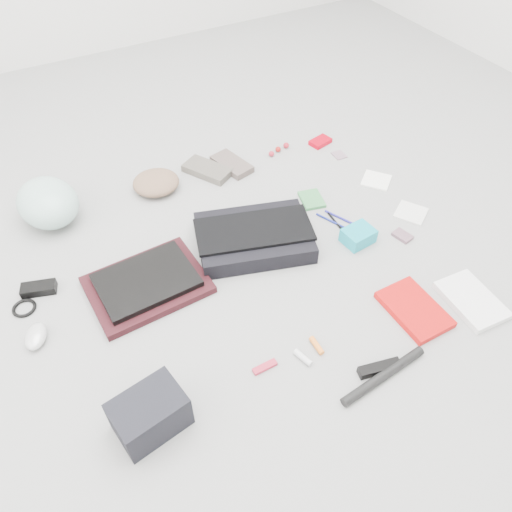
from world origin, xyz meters
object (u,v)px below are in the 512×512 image
laptop (146,280)px  accordion_wallet (358,236)px  camera_bag (150,414)px  bike_helmet (48,203)px  messenger_bag (254,238)px  book_red (414,309)px

laptop → accordion_wallet: size_ratio=2.87×
laptop → camera_bag: camera_bag is taller
bike_helmet → camera_bag: size_ratio=1.45×
messenger_bag → bike_helmet: bike_helmet is taller
accordion_wallet → book_red: bearing=-101.7°
bike_helmet → messenger_bag: bearing=-48.8°
bike_helmet → accordion_wallet: (0.98, -0.68, -0.06)m
bike_helmet → laptop: bearing=-78.5°
camera_bag → accordion_wallet: size_ratio=1.70×
camera_bag → accordion_wallet: 0.99m
messenger_bag → accordion_wallet: 0.39m
camera_bag → accordion_wallet: (0.94, 0.31, -0.03)m
book_red → bike_helmet: bearing=132.0°
bike_helmet → book_red: 1.41m
messenger_bag → laptop: bearing=-161.5°
messenger_bag → laptop: (-0.43, -0.01, 0.00)m
book_red → messenger_bag: bearing=120.2°
book_red → laptop: bearing=144.5°
messenger_bag → bike_helmet: size_ratio=1.49×
camera_bag → messenger_bag: bearing=30.5°
book_red → accordion_wallet: 0.36m
bike_helmet → book_red: bike_helmet is taller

